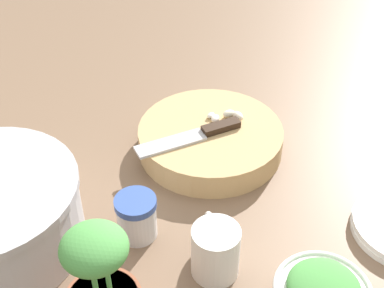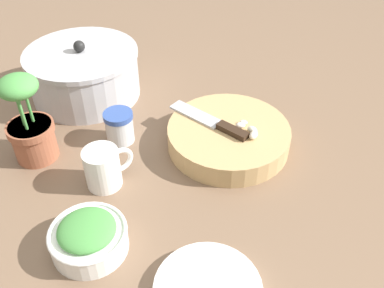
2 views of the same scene
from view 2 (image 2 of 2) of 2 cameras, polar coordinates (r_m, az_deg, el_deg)
The scene contains 9 objects.
ground_plane at distance 0.91m, azimuth -0.86°, elevation -2.85°, with size 5.00×5.00×0.00m, color brown.
cutting_board at distance 0.95m, azimuth 4.87°, elevation 0.98°, with size 0.27×0.27×0.05m.
chef_knife at distance 0.94m, azimuth 2.83°, elevation 2.93°, with size 0.15×0.17×0.01m.
garlic_cloves at distance 0.92m, azimuth 7.61°, elevation 1.90°, with size 0.07×0.05×0.02m.
herb_bowl at distance 0.76m, azimuth -13.65°, elevation -11.91°, with size 0.14×0.14×0.06m.
spice_jar at distance 0.96m, azimuth -9.66°, elevation 2.29°, with size 0.07×0.07×0.07m.
coffee_mug at distance 0.86m, azimuth -11.68°, elevation -3.10°, with size 0.08×0.09×0.08m.
stock_pot at distance 1.12m, azimuth -14.18°, elevation 9.11°, with size 0.28×0.28×0.15m.
potted_herb at distance 0.94m, azimuth -20.85°, elevation 2.28°, with size 0.10×0.10×0.20m.
Camera 2 is at (-0.66, -0.03, 0.62)m, focal length 40.00 mm.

